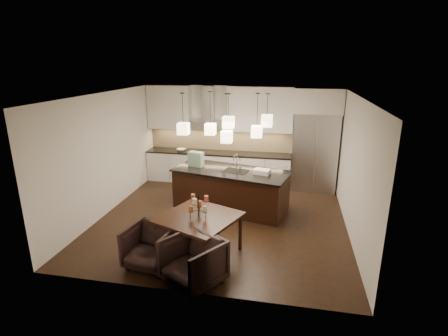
% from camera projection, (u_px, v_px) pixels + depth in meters
% --- Properties ---
extents(floor, '(5.50, 5.50, 0.02)m').
position_uv_depth(floor, '(222.00, 218.00, 8.06)').
color(floor, black).
rests_on(floor, ground).
extents(ceiling, '(5.50, 5.50, 0.02)m').
position_uv_depth(ceiling, '(222.00, 94.00, 7.23)').
color(ceiling, white).
rests_on(ceiling, wall_back).
extents(wall_back, '(5.50, 0.02, 2.80)m').
position_uv_depth(wall_back, '(241.00, 135.00, 10.23)').
color(wall_back, silver).
rests_on(wall_back, ground).
extents(wall_front, '(5.50, 0.02, 2.80)m').
position_uv_depth(wall_front, '(184.00, 211.00, 5.06)').
color(wall_front, silver).
rests_on(wall_front, ground).
extents(wall_left, '(0.02, 5.50, 2.80)m').
position_uv_depth(wall_left, '(107.00, 153.00, 8.16)').
color(wall_left, silver).
rests_on(wall_left, ground).
extents(wall_right, '(0.02, 5.50, 2.80)m').
position_uv_depth(wall_right, '(354.00, 167.00, 7.13)').
color(wall_right, silver).
rests_on(wall_right, ground).
extents(refrigerator, '(1.20, 0.72, 2.15)m').
position_uv_depth(refrigerator, '(314.00, 152.00, 9.58)').
color(refrigerator, '#B7B7BA').
rests_on(refrigerator, floor).
extents(fridge_panel, '(1.26, 0.72, 0.65)m').
position_uv_depth(fridge_panel, '(318.00, 100.00, 9.17)').
color(fridge_panel, silver).
rests_on(fridge_panel, refrigerator).
extents(lower_cabinets, '(4.21, 0.62, 0.88)m').
position_uv_depth(lower_cabinets, '(218.00, 168.00, 10.32)').
color(lower_cabinets, silver).
rests_on(lower_cabinets, floor).
extents(countertop, '(4.21, 0.66, 0.04)m').
position_uv_depth(countertop, '(218.00, 153.00, 10.19)').
color(countertop, black).
rests_on(countertop, lower_cabinets).
extents(backsplash, '(4.21, 0.02, 0.63)m').
position_uv_depth(backsplash, '(220.00, 139.00, 10.37)').
color(backsplash, beige).
rests_on(backsplash, countertop).
extents(upper_cab_left, '(1.25, 0.35, 1.25)m').
position_uv_depth(upper_cab_left, '(169.00, 107.00, 10.21)').
color(upper_cab_left, silver).
rests_on(upper_cab_left, wall_back).
extents(upper_cab_right, '(1.85, 0.35, 1.25)m').
position_uv_depth(upper_cab_right, '(260.00, 109.00, 9.72)').
color(upper_cab_right, silver).
rests_on(upper_cab_right, wall_back).
extents(hood_canopy, '(0.90, 0.52, 0.24)m').
position_uv_depth(hood_canopy, '(208.00, 124.00, 10.05)').
color(hood_canopy, '#B7B7BA').
rests_on(hood_canopy, wall_back).
extents(hood_chimney, '(0.30, 0.28, 0.96)m').
position_uv_depth(hood_chimney, '(209.00, 103.00, 9.97)').
color(hood_chimney, '#B7B7BA').
rests_on(hood_chimney, hood_canopy).
extents(fruit_bowl, '(0.29, 0.29, 0.06)m').
position_uv_depth(fruit_bowl, '(181.00, 150.00, 10.33)').
color(fruit_bowl, silver).
rests_on(fruit_bowl, countertop).
extents(island_body, '(2.83, 1.63, 0.93)m').
position_uv_depth(island_body, '(231.00, 190.00, 8.47)').
color(island_body, black).
rests_on(island_body, floor).
extents(island_top, '(2.93, 1.73, 0.04)m').
position_uv_depth(island_top, '(231.00, 171.00, 8.32)').
color(island_top, black).
rests_on(island_top, island_body).
extents(faucet, '(0.16, 0.27, 0.40)m').
position_uv_depth(faucet, '(237.00, 161.00, 8.31)').
color(faucet, silver).
rests_on(faucet, island_top).
extents(tote_bag, '(0.39, 0.27, 0.36)m').
position_uv_depth(tote_bag, '(196.00, 159.00, 8.59)').
color(tote_bag, '#165037').
rests_on(tote_bag, island_top).
extents(food_container, '(0.41, 0.33, 0.11)m').
position_uv_depth(food_container, '(262.00, 172.00, 8.04)').
color(food_container, silver).
rests_on(food_container, island_top).
extents(dining_table, '(1.66, 1.66, 0.77)m').
position_uv_depth(dining_table, '(199.00, 235.00, 6.47)').
color(dining_table, black).
rests_on(dining_table, floor).
extents(candelabra, '(0.48, 0.48, 0.45)m').
position_uv_depth(candelabra, '(198.00, 205.00, 6.29)').
color(candelabra, black).
rests_on(candelabra, dining_table).
extents(candle_a, '(0.10, 0.10, 0.10)m').
position_uv_depth(candle_a, '(205.00, 209.00, 6.23)').
color(candle_a, beige).
rests_on(candle_a, candelabra).
extents(candle_b, '(0.10, 0.10, 0.10)m').
position_uv_depth(candle_b, '(199.00, 204.00, 6.44)').
color(candle_b, '#CA5133').
rests_on(candle_b, candelabra).
extents(candle_c, '(0.10, 0.10, 0.10)m').
position_uv_depth(candle_c, '(191.00, 209.00, 6.24)').
color(candle_c, '#9B582E').
rests_on(candle_c, candelabra).
extents(candle_d, '(0.10, 0.10, 0.10)m').
position_uv_depth(candle_d, '(206.00, 198.00, 6.27)').
color(candle_d, '#CA5133').
rests_on(candle_d, candelabra).
extents(candle_e, '(0.10, 0.10, 0.10)m').
position_uv_depth(candle_e, '(193.00, 197.00, 6.34)').
color(candle_e, '#9B582E').
rests_on(candle_e, candelabra).
extents(candle_f, '(0.10, 0.10, 0.10)m').
position_uv_depth(candle_f, '(195.00, 201.00, 6.14)').
color(candle_f, beige).
rests_on(candle_f, candelabra).
extents(armchair_left, '(0.92, 0.94, 0.74)m').
position_uv_depth(armchair_left, '(151.00, 246.00, 6.11)').
color(armchair_left, black).
rests_on(armchair_left, floor).
extents(armchair_right, '(1.17, 1.18, 0.78)m').
position_uv_depth(armchair_right, '(193.00, 261.00, 5.61)').
color(armchair_right, black).
rests_on(armchair_right, floor).
extents(pendant_a, '(0.24, 0.24, 0.26)m').
position_uv_depth(pendant_a, '(183.00, 129.00, 7.96)').
color(pendant_a, '#FEE9B7').
rests_on(pendant_a, ceiling).
extents(pendant_b, '(0.24, 0.24, 0.26)m').
position_uv_depth(pendant_b, '(210.00, 129.00, 8.35)').
color(pendant_b, '#FEE9B7').
rests_on(pendant_b, ceiling).
extents(pendant_c, '(0.24, 0.24, 0.26)m').
position_uv_depth(pendant_c, '(228.00, 122.00, 7.77)').
color(pendant_c, '#FEE9B7').
rests_on(pendant_c, ceiling).
extents(pendant_d, '(0.24, 0.24, 0.26)m').
position_uv_depth(pendant_d, '(257.00, 132.00, 7.92)').
color(pendant_d, '#FEE9B7').
rests_on(pendant_d, ceiling).
extents(pendant_e, '(0.24, 0.24, 0.26)m').
position_uv_depth(pendant_e, '(267.00, 121.00, 7.75)').
color(pendant_e, '#FEE9B7').
rests_on(pendant_e, ceiling).
extents(pendant_f, '(0.24, 0.24, 0.26)m').
position_uv_depth(pendant_f, '(227.00, 137.00, 7.84)').
color(pendant_f, '#FEE9B7').
rests_on(pendant_f, ceiling).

